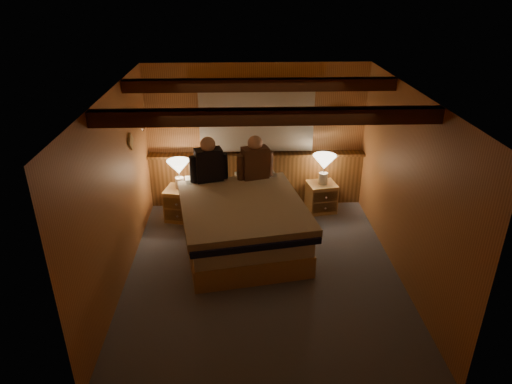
{
  "coord_description": "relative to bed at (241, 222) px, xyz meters",
  "views": [
    {
      "loc": [
        -0.29,
        -5.12,
        3.61
      ],
      "look_at": [
        -0.07,
        0.4,
        0.98
      ],
      "focal_mm": 32.0,
      "sensor_mm": 36.0,
      "label": 1
    }
  ],
  "objects": [
    {
      "name": "wall_back",
      "position": [
        0.28,
        1.43,
        0.82
      ],
      "size": [
        3.6,
        0.0,
        3.6
      ],
      "primitive_type": "plane",
      "rotation": [
        1.57,
        0.0,
        0.0
      ],
      "color": "#B87942",
      "rests_on": "floor"
    },
    {
      "name": "nightstand_left",
      "position": [
        -0.96,
        0.85,
        -0.12
      ],
      "size": [
        0.56,
        0.53,
        0.53
      ],
      "rotation": [
        0.0,
        0.0,
        -0.21
      ],
      "color": "tan",
      "rests_on": "floor"
    },
    {
      "name": "wall_right",
      "position": [
        2.08,
        -0.67,
        0.82
      ],
      "size": [
        0.0,
        4.2,
        4.2
      ],
      "primitive_type": "plane",
      "rotation": [
        1.57,
        0.0,
        -1.57
      ],
      "color": "#B87942",
      "rests_on": "floor"
    },
    {
      "name": "ceiling_beams",
      "position": [
        0.28,
        -0.52,
        1.93
      ],
      "size": [
        3.6,
        1.65,
        0.16
      ],
      "color": "#451F11",
      "rests_on": "ceiling"
    },
    {
      "name": "floor",
      "position": [
        0.28,
        -0.67,
        -0.38
      ],
      "size": [
        4.2,
        4.2,
        0.0
      ],
      "primitive_type": "plane",
      "color": "#525561",
      "rests_on": "ground"
    },
    {
      "name": "person_left",
      "position": [
        -0.49,
        0.72,
        0.64
      ],
      "size": [
        0.58,
        0.33,
        0.73
      ],
      "rotation": [
        0.0,
        0.0,
        0.27
      ],
      "color": "black",
      "rests_on": "bed"
    },
    {
      "name": "lamp_left",
      "position": [
        -0.97,
        0.89,
        0.48
      ],
      "size": [
        0.36,
        0.36,
        0.47
      ],
      "color": "silver",
      "rests_on": "nightstand_left"
    },
    {
      "name": "wall_left",
      "position": [
        -1.52,
        -0.67,
        0.82
      ],
      "size": [
        0.0,
        4.2,
        4.2
      ],
      "primitive_type": "plane",
      "rotation": [
        1.57,
        0.0,
        1.57
      ],
      "color": "#B87942",
      "rests_on": "floor"
    },
    {
      "name": "nightstand_right",
      "position": [
        1.35,
        1.04,
        -0.14
      ],
      "size": [
        0.51,
        0.48,
        0.5
      ],
      "rotation": [
        0.0,
        0.0,
        0.17
      ],
      "color": "tan",
      "rests_on": "floor"
    },
    {
      "name": "duffel_bag",
      "position": [
        -0.77,
        0.9,
        -0.24
      ],
      "size": [
        0.5,
        0.36,
        0.33
      ],
      "rotation": [
        0.0,
        0.0,
        0.19
      ],
      "color": "black",
      "rests_on": "floor"
    },
    {
      "name": "coat_rail",
      "position": [
        -1.44,
        0.91,
        1.28
      ],
      "size": [
        0.05,
        0.55,
        0.24
      ],
      "color": "silver",
      "rests_on": "wall_left"
    },
    {
      "name": "person_right",
      "position": [
        0.23,
        0.79,
        0.63
      ],
      "size": [
        0.57,
        0.33,
        0.71
      ],
      "rotation": [
        0.0,
        0.0,
        0.28
      ],
      "color": "#492C1D",
      "rests_on": "bed"
    },
    {
      "name": "framed_print",
      "position": [
        1.63,
        1.41,
        1.17
      ],
      "size": [
        0.3,
        0.04,
        0.25
      ],
      "color": "tan",
      "rests_on": "wall_back"
    },
    {
      "name": "curtain_window",
      "position": [
        0.28,
        1.36,
        1.14
      ],
      "size": [
        2.18,
        0.09,
        1.11
      ],
      "color": "#451F11",
      "rests_on": "wall_back"
    },
    {
      "name": "ceiling",
      "position": [
        0.28,
        -0.67,
        2.02
      ],
      "size": [
        4.2,
        4.2,
        0.0
      ],
      "primitive_type": "plane",
      "rotation": [
        3.14,
        0.0,
        0.0
      ],
      "color": "gold",
      "rests_on": "wall_back"
    },
    {
      "name": "wainscot",
      "position": [
        0.28,
        1.37,
        0.1
      ],
      "size": [
        3.6,
        0.23,
        0.94
      ],
      "color": "brown",
      "rests_on": "wall_back"
    },
    {
      "name": "lamp_right",
      "position": [
        1.36,
        1.04,
        0.46
      ],
      "size": [
        0.38,
        0.38,
        0.5
      ],
      "color": "silver",
      "rests_on": "nightstand_right"
    },
    {
      "name": "bed",
      "position": [
        0.0,
        0.0,
        0.0
      ],
      "size": [
        1.99,
        2.41,
        0.74
      ],
      "rotation": [
        0.0,
        0.0,
        0.17
      ],
      "color": "tan",
      "rests_on": "floor"
    },
    {
      "name": "wall_front",
      "position": [
        0.28,
        -2.77,
        0.82
      ],
      "size": [
        3.6,
        0.0,
        3.6
      ],
      "primitive_type": "plane",
      "rotation": [
        -1.57,
        0.0,
        0.0
      ],
      "color": "#B87942",
      "rests_on": "floor"
    }
  ]
}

